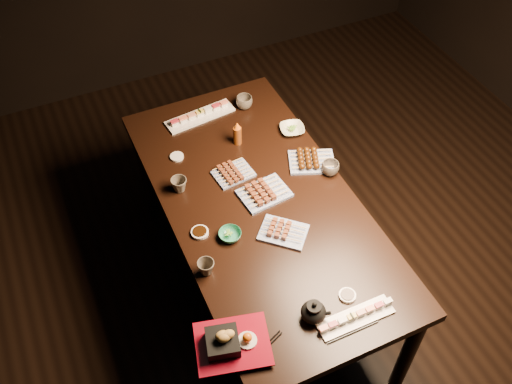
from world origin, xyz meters
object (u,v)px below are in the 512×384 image
yakitori_plate_left (233,171)px  sushi_platter_near (356,316)px  edamame_bowl_cream (292,129)px  yakitori_plate_center (264,190)px  teacup_far_right (244,102)px  teapot (314,311)px  teacup_near_left (206,267)px  teacup_far_left (179,185)px  sushi_platter_far (200,114)px  edamame_bowl_green (230,235)px  dining_table (260,247)px  tempura_tray (232,340)px  condiment_bottle (237,133)px  teacup_mid_right (330,168)px  yakitori_plate_right (284,230)px

yakitori_plate_left → sushi_platter_near: bearing=-88.4°
edamame_bowl_cream → yakitori_plate_center: bearing=-133.5°
teacup_far_right → teapot: bearing=-102.0°
teacup_near_left → teacup_far_left: teacup_far_left is taller
sushi_platter_far → teacup_far_right: size_ratio=4.24×
sushi_platter_far → teacup_far_right: (0.26, -0.03, 0.01)m
edamame_bowl_green → dining_table: bearing=32.4°
sushi_platter_near → yakitori_plate_center: yakitori_plate_center is taller
tempura_tray → edamame_bowl_cream: bearing=66.7°
teacup_near_left → condiment_bottle: 0.85m
sushi_platter_near → tempura_tray: (-0.51, 0.10, 0.03)m
yakitori_plate_center → tempura_tray: (-0.46, -0.69, 0.02)m
tempura_tray → yakitori_plate_center: bearing=70.3°
yakitori_plate_center → yakitori_plate_left: yakitori_plate_center is taller
yakitori_plate_left → teapot: size_ratio=1.54×
yakitori_plate_left → teapot: bearing=-97.8°
sushi_platter_far → edamame_bowl_green: sushi_platter_far is taller
condiment_bottle → teapot: bearing=-97.0°
yakitori_plate_center → teapot: bearing=-104.8°
yakitori_plate_left → tempura_tray: size_ratio=0.65×
tempura_tray → teacup_mid_right: bearing=53.4°
yakitori_plate_center → edamame_bowl_cream: bearing=40.4°
edamame_bowl_green → teapot: teapot is taller
teacup_far_left → teacup_far_right: 0.72m
yakitori_plate_left → edamame_bowl_cream: yakitori_plate_left is taller
edamame_bowl_cream → teacup_far_right: 0.34m
tempura_tray → teacup_far_right: 1.49m
sushi_platter_near → condiment_bottle: size_ratio=2.36×
sushi_platter_near → teacup_mid_right: 0.84m
sushi_platter_near → tempura_tray: size_ratio=1.13×
dining_table → sushi_platter_far: size_ratio=4.50×
condiment_bottle → dining_table: bearing=-98.7°
sushi_platter_near → teacup_far_left: (-0.42, 0.99, 0.02)m
teacup_mid_right → condiment_bottle: (-0.34, 0.41, 0.04)m
sushi_platter_far → teacup_far_right: teacup_far_right is taller
yakitori_plate_left → edamame_bowl_green: (-0.17, -0.36, -0.01)m
edamame_bowl_green → teacup_mid_right: 0.65m
yakitori_plate_left → tempura_tray: tempura_tray is taller
dining_table → teapot: bearing=-82.1°
teapot → sushi_platter_far: bearing=124.6°
dining_table → teacup_far_left: teacup_far_left is taller
yakitori_plate_left → tempura_tray: 0.96m
yakitori_plate_left → teacup_mid_right: (0.46, -0.20, 0.01)m
yakitori_plate_right → yakitori_plate_left: (-0.06, 0.45, -0.00)m
yakitori_plate_center → teapot: 0.71m
yakitori_plate_left → dining_table: bearing=-84.2°
yakitori_plate_center → edamame_bowl_green: (-0.26, -0.17, -0.01)m
teacup_near_left → teacup_far_left: 0.52m
yakitori_plate_center → teacup_near_left: 0.53m
yakitori_plate_right → teacup_far_right: bearing=120.1°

